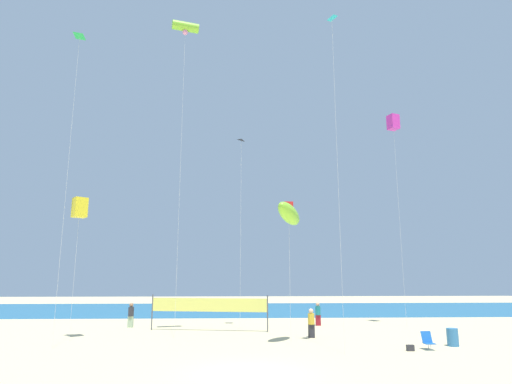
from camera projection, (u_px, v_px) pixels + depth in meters
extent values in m
plane|color=beige|center=(249.00, 374.00, 16.25)|extent=(120.00, 120.00, 0.00)
cube|color=#1E6B99|center=(242.00, 309.00, 47.05)|extent=(120.00, 20.00, 0.01)
cube|color=#2D2D33|center=(311.00, 331.00, 25.75)|extent=(0.38, 0.23, 0.79)
cylinder|color=gold|center=(311.00, 319.00, 25.89)|extent=(0.39, 0.39, 0.65)
sphere|color=beige|center=(311.00, 311.00, 25.98)|extent=(0.29, 0.29, 0.29)
cube|color=#99B28C|center=(130.00, 322.00, 30.78)|extent=(0.38, 0.23, 0.79)
cylinder|color=#2D2D33|center=(131.00, 312.00, 30.92)|extent=(0.40, 0.40, 0.65)
sphere|color=#997051|center=(131.00, 305.00, 31.01)|extent=(0.29, 0.29, 0.29)
cube|color=maroon|center=(318.00, 320.00, 31.94)|extent=(0.37, 0.22, 0.77)
cylinder|color=#19727A|center=(318.00, 311.00, 32.07)|extent=(0.39, 0.39, 0.64)
sphere|color=tan|center=(318.00, 304.00, 32.16)|extent=(0.29, 0.29, 0.29)
cube|color=#1959B2|center=(429.00, 344.00, 21.52)|extent=(0.52, 0.48, 0.03)
cube|color=#1959B2|center=(426.00, 337.00, 21.86)|extent=(0.52, 0.23, 0.57)
cylinder|color=silver|center=(431.00, 347.00, 21.34)|extent=(0.03, 0.03, 0.32)
cylinder|color=silver|center=(428.00, 346.00, 21.63)|extent=(0.03, 0.03, 0.32)
cylinder|color=teal|center=(453.00, 337.00, 22.72)|extent=(0.60, 0.60, 0.93)
cylinder|color=#4C4C51|center=(152.00, 312.00, 29.54)|extent=(0.08, 0.08, 2.40)
cylinder|color=#4C4C51|center=(268.00, 314.00, 28.43)|extent=(0.08, 0.08, 2.40)
cube|color=#EAE566|center=(209.00, 305.00, 29.09)|extent=(8.00, 1.49, 0.90)
cube|color=#2D2D33|center=(410.00, 348.00, 21.25)|extent=(0.37, 0.19, 0.30)
cylinder|color=silver|center=(290.00, 278.00, 23.68)|extent=(0.01, 0.01, 7.23)
ellipsoid|color=#8CD833|center=(289.00, 214.00, 24.37)|extent=(2.09, 2.87, 1.63)
cube|color=red|center=(289.00, 207.00, 24.45)|extent=(0.52, 0.06, 0.65)
cylinder|color=silver|center=(180.00, 171.00, 27.38)|extent=(0.01, 0.01, 20.72)
cylinder|color=#8CD833|center=(185.00, 27.00, 29.37)|extent=(1.92, 1.11, 0.64)
sphere|color=pink|center=(185.00, 32.00, 29.29)|extent=(0.38, 0.38, 0.38)
cylinder|color=silver|center=(67.00, 181.00, 23.50)|extent=(0.01, 0.01, 17.76)
pyramid|color=green|center=(80.00, 35.00, 25.24)|extent=(0.89, 0.89, 0.29)
cylinder|color=silver|center=(400.00, 220.00, 32.36)|extent=(0.01, 0.01, 15.79)
cube|color=#D833A5|center=(393.00, 122.00, 33.89)|extent=(0.95, 0.95, 1.19)
cylinder|color=silver|center=(241.00, 231.00, 30.95)|extent=(0.01, 0.01, 13.85)
pyramid|color=black|center=(242.00, 140.00, 32.28)|extent=(0.86, 0.86, 0.36)
cylinder|color=silver|center=(74.00, 272.00, 25.17)|extent=(0.01, 0.01, 7.82)
cube|color=yellow|center=(80.00, 208.00, 25.93)|extent=(1.07, 1.07, 1.21)
cylinder|color=silver|center=(338.00, 173.00, 22.11)|extent=(0.01, 0.01, 18.00)
pyramid|color=#26BFCC|center=(331.00, 17.00, 23.86)|extent=(0.52, 0.51, 0.33)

